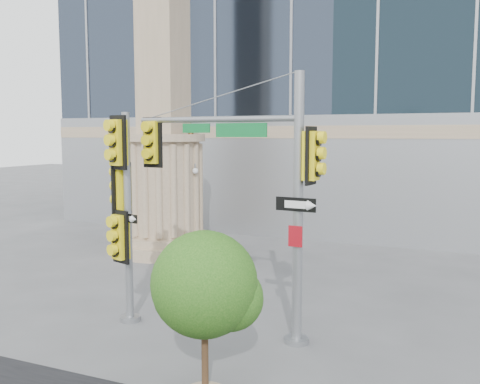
% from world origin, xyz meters
% --- Properties ---
extents(ground, '(120.00, 120.00, 0.00)m').
position_xyz_m(ground, '(0.00, 0.00, 0.00)').
color(ground, '#545456').
rests_on(ground, ground).
extents(monument, '(4.40, 4.40, 16.60)m').
position_xyz_m(monument, '(-6.00, 9.00, 5.52)').
color(monument, gray).
rests_on(monument, ground).
extents(main_signal_pole, '(5.10, 0.84, 6.58)m').
position_xyz_m(main_signal_pole, '(1.14, 1.59, 4.08)').
color(main_signal_pole, slate).
rests_on(main_signal_pole, ground).
extents(secondary_signal_pole, '(0.98, 0.91, 5.69)m').
position_xyz_m(secondary_signal_pole, '(-2.43, 1.04, 3.34)').
color(secondary_signal_pole, slate).
rests_on(secondary_signal_pole, ground).
extents(street_tree, '(2.11, 2.06, 3.29)m').
position_xyz_m(street_tree, '(1.54, -1.78, 2.17)').
color(street_tree, gray).
rests_on(street_tree, ground).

